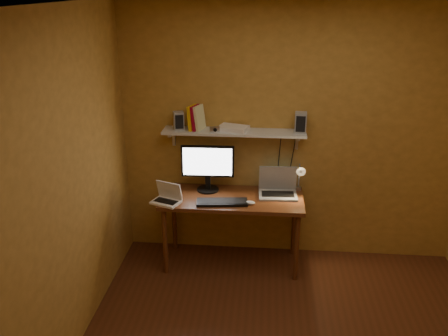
# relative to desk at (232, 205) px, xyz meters

# --- Properties ---
(room) EXTENTS (3.44, 3.24, 2.64)m
(room) POSITION_rel_desk_xyz_m (0.56, -1.28, 0.64)
(room) COLOR #562816
(room) RESTS_ON ground
(desk) EXTENTS (1.40, 0.60, 0.75)m
(desk) POSITION_rel_desk_xyz_m (0.00, 0.00, 0.00)
(desk) COLOR maroon
(desk) RESTS_ON ground
(wall_shelf) EXTENTS (1.40, 0.25, 0.21)m
(wall_shelf) POSITION_rel_desk_xyz_m (0.00, 0.19, 0.69)
(wall_shelf) COLOR silver
(wall_shelf) RESTS_ON room
(monitor) EXTENTS (0.53, 0.23, 0.48)m
(monitor) POSITION_rel_desk_xyz_m (-0.26, 0.14, 0.35)
(monitor) COLOR black
(monitor) RESTS_ON desk
(laptop) EXTENTS (0.39, 0.29, 0.28)m
(laptop) POSITION_rel_desk_xyz_m (0.45, 0.12, 0.16)
(laptop) COLOR #94969C
(laptop) RESTS_ON desk
(netbook) EXTENTS (0.31, 0.27, 0.20)m
(netbook) POSITION_rel_desk_xyz_m (-0.61, -0.17, 0.14)
(netbook) COLOR white
(netbook) RESTS_ON desk
(keyboard) EXTENTS (0.50, 0.21, 0.03)m
(keyboard) POSITION_rel_desk_xyz_m (-0.08, -0.15, 0.10)
(keyboard) COLOR black
(keyboard) RESTS_ON desk
(mouse) EXTENTS (0.10, 0.07, 0.03)m
(mouse) POSITION_rel_desk_xyz_m (0.19, -0.15, 0.10)
(mouse) COLOR white
(mouse) RESTS_ON desk
(desk_lamp) EXTENTS (0.09, 0.23, 0.38)m
(desk_lamp) POSITION_rel_desk_xyz_m (0.66, 0.13, 0.29)
(desk_lamp) COLOR silver
(desk_lamp) RESTS_ON desk
(speaker_left) EXTENTS (0.12, 0.12, 0.18)m
(speaker_left) POSITION_rel_desk_xyz_m (-0.55, 0.20, 0.80)
(speaker_left) COLOR #94969C
(speaker_left) RESTS_ON wall_shelf
(speaker_right) EXTENTS (0.12, 0.12, 0.20)m
(speaker_right) POSITION_rel_desk_xyz_m (0.64, 0.20, 0.81)
(speaker_right) COLOR #94969C
(speaker_right) RESTS_ON wall_shelf
(books) EXTENTS (0.17, 0.18, 0.24)m
(books) POSITION_rel_desk_xyz_m (-0.37, 0.20, 0.83)
(books) COLOR gold
(books) RESTS_ON wall_shelf
(shelf_camera) EXTENTS (0.10, 0.06, 0.06)m
(shelf_camera) POSITION_rel_desk_xyz_m (-0.18, 0.13, 0.74)
(shelf_camera) COLOR silver
(shelf_camera) RESTS_ON wall_shelf
(router) EXTENTS (0.32, 0.26, 0.05)m
(router) POSITION_rel_desk_xyz_m (-0.01, 0.19, 0.73)
(router) COLOR white
(router) RESTS_ON wall_shelf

